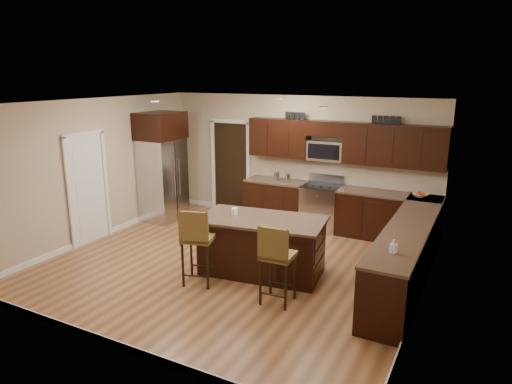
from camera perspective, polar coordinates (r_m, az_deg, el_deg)
The scene contains 22 objects.
floor at distance 7.84m, azimuth -2.85°, elevation -9.01°, with size 6.00×6.00×0.00m, color #93603A.
ceiling at distance 7.20m, azimuth -3.13°, elevation 11.08°, with size 6.00×6.00×0.00m, color silver.
wall_back at distance 9.82m, azimuth 5.20°, elevation 4.05°, with size 6.00×6.00×0.00m, color tan.
wall_left at distance 9.26m, azimuth -19.21°, elevation 2.65°, with size 5.50×5.50×0.00m, color tan.
wall_right at distance 6.47m, azimuth 20.59°, elevation -2.42°, with size 5.50×5.50×0.00m, color tan.
base_cabinets at distance 8.27m, azimuth 13.82°, elevation -4.72°, with size 4.02×3.96×0.92m.
upper_cabinets at distance 9.24m, azimuth 10.90°, elevation 6.27°, with size 4.00×0.33×0.80m.
range at distance 9.51m, azimuth 8.18°, elevation -1.82°, with size 0.76×0.64×1.11m.
microwave at distance 9.40m, azimuth 8.74°, elevation 5.14°, with size 0.76×0.31×0.40m, color silver.
doorway at distance 10.59m, azimuth -3.15°, elevation 3.11°, with size 0.85×0.03×2.06m, color black.
pantry_door at distance 9.12m, azimuth -20.30°, elevation 0.25°, with size 0.03×0.80×2.04m, color white.
letter_decor at distance 9.23m, azimuth 10.17°, elevation 9.14°, with size 2.20×0.03×0.15m, color black, non-canonical shape.
island at distance 7.38m, azimuth 0.76°, elevation -6.94°, with size 2.10×1.30×0.92m.
stool_left at distance 6.90m, azimuth -7.41°, elevation -5.75°, with size 0.56×0.56×1.21m.
stool_right at distance 6.30m, azimuth 2.56°, elevation -7.96°, with size 0.46×0.46×1.16m.
refrigerator at distance 10.08m, azimuth -11.64°, elevation 3.26°, with size 0.79×0.95×2.35m.
floor_mat at distance 8.83m, azimuth 0.39°, elevation -6.17°, with size 0.96×0.64×0.01m, color brown.
fruit_bowl at distance 8.97m, azimuth 19.87°, elevation -0.39°, with size 0.27×0.27×0.07m, color silver.
soap_bottle at distance 6.09m, azimuth 16.81°, elevation -6.51°, with size 0.08×0.08×0.18m, color #B2B2B2.
canister_tall at distance 9.75m, azimuth 2.63°, elevation 1.98°, with size 0.12×0.12×0.18m, color silver.
canister_short at distance 9.65m, azimuth 3.99°, elevation 1.81°, with size 0.11×0.11×0.17m, color silver.
island_jar at distance 7.43m, azimuth -2.68°, elevation -2.40°, with size 0.10×0.10×0.10m, color white.
Camera 1 is at (3.66, -6.18, 3.14)m, focal length 32.00 mm.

